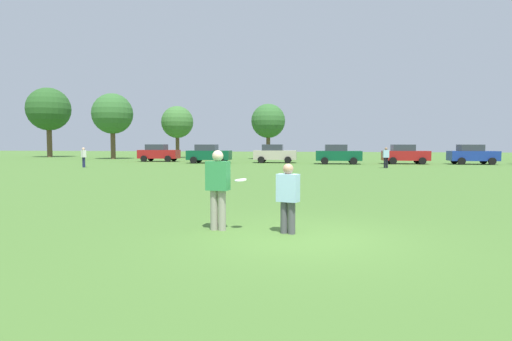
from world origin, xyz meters
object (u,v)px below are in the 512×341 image
at_px(traffic_cone, 282,185).
at_px(parked_car_mid_right, 338,154).
at_px(parked_car_near_right, 405,154).
at_px(parked_car_far_right, 472,154).
at_px(player_thrower, 218,185).
at_px(parked_car_center, 275,153).
at_px(player_defender, 288,195).
at_px(bystander_sideline_watcher, 84,156).
at_px(parked_car_near_left, 158,153).
at_px(parked_car_mid_left, 209,154).
at_px(frisbee, 241,180).
at_px(bystander_field_marshal, 386,156).

bearing_deg(traffic_cone, parked_car_mid_right, 84.76).
relative_size(parked_car_near_right, parked_car_far_right, 1.00).
bearing_deg(parked_car_far_right, parked_car_near_right, -176.47).
height_order(player_thrower, parked_car_center, parked_car_center).
relative_size(player_defender, bystander_sideline_watcher, 0.94).
distance_m(parked_car_near_left, parked_car_near_right, 24.99).
distance_m(traffic_cone, parked_car_near_right, 26.49).
distance_m(traffic_cone, parked_car_far_right, 29.26).
distance_m(parked_car_mid_left, parked_car_mid_right, 12.40).
distance_m(parked_car_near_right, parked_car_far_right, 6.00).
distance_m(traffic_cone, parked_car_near_left, 30.81).
height_order(parked_car_center, parked_car_mid_right, same).
distance_m(frisbee, bystander_sideline_watcher, 28.66).
distance_m(frisbee, parked_car_mid_left, 32.93).
bearing_deg(traffic_cone, bystander_field_marshal, 71.60).
height_order(player_thrower, traffic_cone, player_thrower).
bearing_deg(player_thrower, frisbee, 0.77).
bearing_deg(player_defender, parked_car_mid_right, 88.26).
relative_size(player_defender, parked_car_near_left, 0.35).
bearing_deg(parked_car_mid_left, bystander_field_marshal, -18.74).
bearing_deg(bystander_sideline_watcher, parked_car_center, 38.29).
xyz_separation_m(player_defender, bystander_sideline_watcher, (-19.11, 22.34, 0.06)).
relative_size(frisbee, bystander_field_marshal, 0.17).
height_order(parked_car_center, parked_car_near_right, same).
relative_size(player_defender, traffic_cone, 3.14).
bearing_deg(parked_car_near_right, parked_car_mid_left, -173.94).
bearing_deg(traffic_cone, player_thrower, -92.57).
height_order(traffic_cone, parked_car_mid_left, parked_car_mid_left).
bearing_deg(parked_car_mid_right, parked_car_near_right, 12.40).
relative_size(parked_car_center, parked_car_mid_right, 1.00).
xyz_separation_m(traffic_cone, bystander_field_marshal, (5.89, 17.70, 0.69)).
bearing_deg(parked_car_far_right, parked_car_mid_right, -171.92).
distance_m(player_thrower, parked_car_near_right, 34.36).
distance_m(parked_car_far_right, bystander_field_marshal, 11.51).
height_order(player_defender, parked_car_near_left, parked_car_near_left).
bearing_deg(bystander_sideline_watcher, traffic_cone, -38.36).
xyz_separation_m(parked_car_mid_right, parked_car_near_right, (6.18, 1.36, 0.00)).
relative_size(parked_car_near_left, parked_car_far_right, 1.00).
height_order(parked_car_center, parked_car_far_right, same).
bearing_deg(bystander_sideline_watcher, player_thrower, -51.79).
bearing_deg(parked_car_near_left, parked_car_mid_right, -6.58).
distance_m(player_defender, parked_car_far_right, 36.15).
bearing_deg(traffic_cone, parked_car_mid_left, 113.78).
bearing_deg(parked_car_near_left, parked_car_far_right, -0.81).
bearing_deg(parked_car_mid_right, parked_car_center, 167.41).
bearing_deg(frisbee, parked_car_center, 97.11).
distance_m(player_thrower, player_defender, 1.59).
xyz_separation_m(frisbee, parked_car_near_right, (8.21, 33.23, -0.21)).
height_order(parked_car_center, bystander_sideline_watcher, parked_car_center).
bearing_deg(parked_car_center, player_thrower, -83.77).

